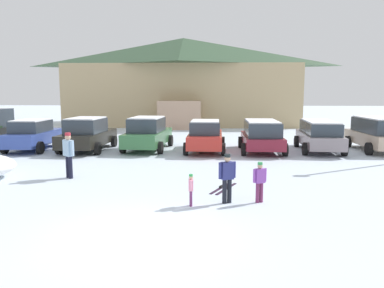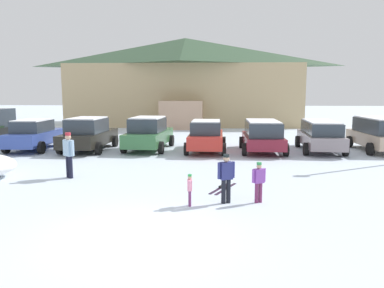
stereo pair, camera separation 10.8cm
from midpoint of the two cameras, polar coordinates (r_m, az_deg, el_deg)
ground at (r=8.46m, az=-7.84°, el=-13.78°), size 160.00×160.00×0.00m
ski_lodge at (r=37.01m, az=-0.93°, el=9.58°), size 21.77×11.32×8.28m
parked_blue_hatchback at (r=21.98m, az=-22.78°, el=1.35°), size 2.12×4.24×1.67m
parked_black_sedan at (r=20.86m, az=-15.36°, el=1.49°), size 2.34×4.64×1.78m
parked_green_coupe at (r=20.49m, az=-6.48°, el=1.63°), size 2.43×4.75×1.80m
parked_red_sedan at (r=19.70m, az=2.33°, el=1.26°), size 2.15×4.30×1.66m
parked_maroon_van at (r=19.89m, az=10.84°, el=1.36°), size 2.29×4.28×1.66m
parked_grey_wagon at (r=20.89m, az=19.11°, el=1.33°), size 2.37×4.81×1.63m
parked_beige_suv at (r=22.12m, az=26.77°, el=1.46°), size 2.25×4.51×1.80m
skier_child_in_pink_snowsuit at (r=10.33m, az=-0.04°, el=-6.74°), size 0.14×0.33×0.89m
skier_child_in_purple_jacket at (r=10.78m, az=10.43°, el=-5.41°), size 0.40×0.27×1.16m
skier_adult_in_blue_parka at (r=14.29m, az=-18.07°, el=-1.24°), size 0.49×0.45×1.67m
skier_teen_in_navy_coat at (r=10.57m, az=5.52°, el=-4.81°), size 0.49×0.32×1.41m
pair_of_skis at (r=12.30m, az=5.03°, el=-6.70°), size 0.93×1.60×0.08m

